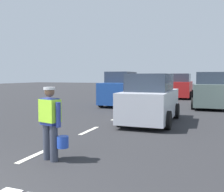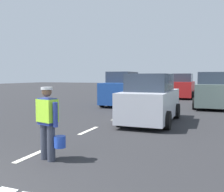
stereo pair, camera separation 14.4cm
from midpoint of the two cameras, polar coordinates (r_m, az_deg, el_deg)
ground_plane at (r=23.87m, az=10.71°, el=-0.35°), size 96.00×96.00×0.00m
lane_center_line at (r=28.01m, az=12.15°, el=0.32°), size 0.14×46.40×0.01m
road_worker at (r=6.06m, az=-13.86°, el=-5.09°), size 0.77×0.40×1.67m
car_outgoing_ahead at (r=10.97m, az=8.08°, el=-0.82°), size 2.03×4.35×2.01m
car_oncoming_lead at (r=17.25m, az=1.68°, el=1.38°), size 1.95×4.22×2.21m
car_oncoming_third at (r=36.06m, az=11.02°, el=2.76°), size 1.92×4.01×2.12m
car_parked_far at (r=17.03m, az=20.33°, el=1.00°), size 1.97×4.35×2.16m
car_outgoing_far at (r=23.65m, az=14.58°, el=1.96°), size 2.03×4.10×2.15m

